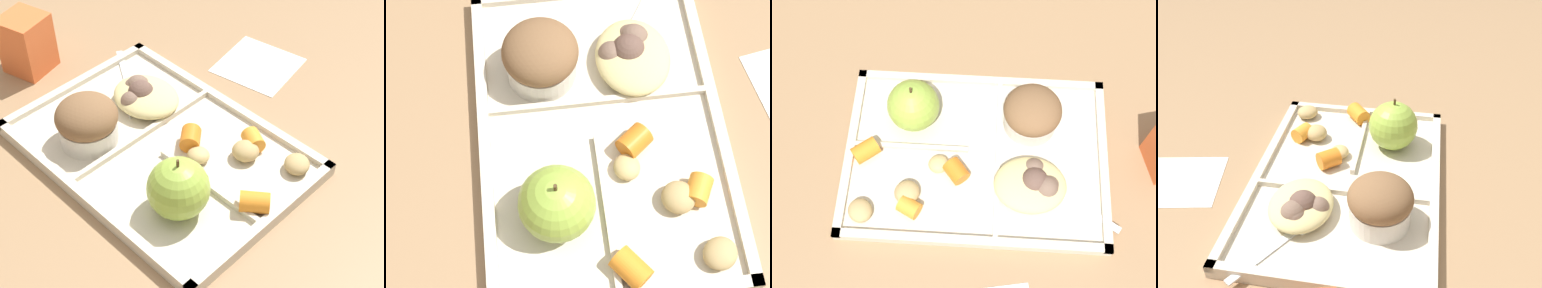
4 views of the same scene
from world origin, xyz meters
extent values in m
plane|color=#997551|center=(0.00, 0.00, 0.00)|extent=(6.00, 6.00, 0.00)
cube|color=beige|center=(0.00, 0.00, 0.01)|extent=(0.38, 0.27, 0.01)
cube|color=beige|center=(0.00, -0.13, 0.02)|extent=(0.38, 0.01, 0.01)
cube|color=beige|center=(0.00, 0.13, 0.02)|extent=(0.38, 0.01, 0.01)
cube|color=beige|center=(-0.18, 0.00, 0.02)|extent=(0.01, 0.27, 0.01)
cube|color=beige|center=(0.18, 0.00, 0.02)|extent=(0.01, 0.27, 0.01)
cube|color=beige|center=(0.03, 0.00, 0.02)|extent=(0.01, 0.24, 0.01)
cube|color=beige|center=(-0.10, 0.01, 0.02)|extent=(0.17, 0.01, 0.01)
sphere|color=#93B742|center=(-0.09, 0.06, 0.05)|extent=(0.08, 0.08, 0.08)
cylinder|color=#4C381E|center=(-0.09, 0.06, 0.09)|extent=(0.00, 0.00, 0.01)
cylinder|color=silver|center=(0.08, 0.06, 0.03)|extent=(0.08, 0.08, 0.03)
ellipsoid|color=brown|center=(0.08, 0.06, 0.05)|extent=(0.08, 0.08, 0.05)
cylinder|color=orange|center=(-0.09, -0.09, 0.02)|extent=(0.04, 0.04, 0.02)
cylinder|color=orange|center=(-0.16, -0.01, 0.02)|extent=(0.05, 0.04, 0.03)
cylinder|color=orange|center=(-0.03, -0.03, 0.02)|extent=(0.04, 0.04, 0.03)
ellipsoid|color=tan|center=(-0.09, -0.07, 0.02)|extent=(0.05, 0.05, 0.02)
ellipsoid|color=tan|center=(-0.05, -0.02, 0.02)|extent=(0.04, 0.03, 0.02)
ellipsoid|color=tan|center=(-0.16, -0.10, 0.02)|extent=(0.05, 0.05, 0.02)
ellipsoid|color=#D6C684|center=(0.08, -0.05, 0.03)|extent=(0.10, 0.08, 0.03)
sphere|color=#755B4C|center=(0.10, -0.05, 0.03)|extent=(0.03, 0.03, 0.03)
sphere|color=#755B4C|center=(0.08, -0.02, 0.03)|extent=(0.03, 0.03, 0.03)
sphere|color=#755B4C|center=(0.10, -0.05, 0.03)|extent=(0.04, 0.04, 0.04)
sphere|color=brown|center=(0.08, -0.04, 0.03)|extent=(0.04, 0.04, 0.04)
cube|color=silver|center=(0.16, -0.07, 0.01)|extent=(0.10, 0.06, 0.00)
cube|color=silver|center=(0.10, -0.04, 0.01)|extent=(0.04, 0.03, 0.00)
cylinder|color=silver|center=(0.08, -0.02, 0.01)|extent=(0.02, 0.02, 0.00)
cylinder|color=silver|center=(0.08, -0.02, 0.01)|extent=(0.02, 0.02, 0.00)
cylinder|color=silver|center=(0.07, -0.03, 0.01)|extent=(0.02, 0.02, 0.00)
cube|color=orange|center=(0.28, 0.01, 0.05)|extent=(0.08, 0.08, 0.09)
cube|color=white|center=(0.03, -0.24, 0.00)|extent=(0.13, 0.13, 0.00)
camera|label=1|loc=(-0.45, 0.39, 0.60)|focal=57.97mm
camera|label=2|loc=(-0.29, 0.06, 0.60)|focal=56.01mm
camera|label=3|loc=(0.00, -0.29, 0.68)|focal=46.90mm
camera|label=4|loc=(0.50, 0.09, 0.44)|focal=42.33mm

